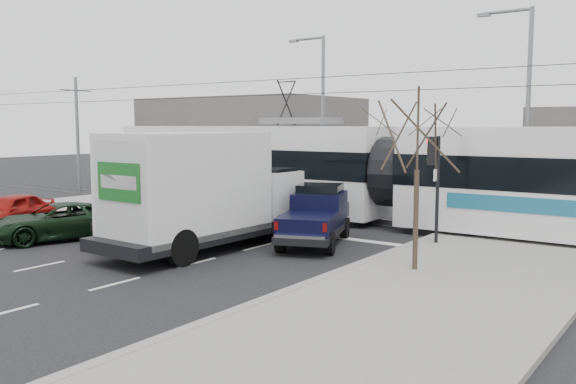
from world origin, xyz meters
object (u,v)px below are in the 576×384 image
Objects in this scene: traffic_signal at (434,166)px; silver_pickup at (205,206)px; bare_tree at (418,137)px; street_lamp_near at (524,101)px; navy_pickup at (317,215)px; red_car at (9,211)px; street_lamp_far at (320,107)px; box_truck at (202,192)px; tram at (394,174)px; green_car at (57,221)px.

silver_pickup is (-7.19, -3.54, -1.53)m from traffic_signal.
bare_tree reaches higher than silver_pickup.
traffic_signal is 0.40× the size of street_lamp_near.
bare_tree is 0.56× the size of street_lamp_near.
silver_pickup is at bearing -153.79° from traffic_signal.
red_car is (-11.46, -4.69, -0.28)m from navy_pickup.
traffic_signal is 0.40× the size of street_lamp_far.
silver_pickup is at bearing -176.56° from navy_pickup.
silver_pickup is at bearing 132.41° from box_truck.
green_car is at bearing -132.30° from tram.
green_car is (-7.96, -4.86, -0.33)m from navy_pickup.
box_truck is 1.87× the size of red_car.
green_car is at bearing -161.40° from box_truck.
street_lamp_near is 14.20m from silver_pickup.
navy_pickup is 1.07× the size of green_car.
tram is (7.75, -6.54, -2.97)m from street_lamp_far.
navy_pickup is at bearing -97.92° from tram.
street_lamp_near reaches higher than traffic_signal.
traffic_signal reaches higher than red_car.
navy_pickup reaches higher than red_car.
traffic_signal is 0.86× the size of red_car.
green_car is at bearing -149.77° from traffic_signal.
box_truck is at bearing -111.64° from tram.
box_truck is at bearing -71.97° from street_lamp_far.
street_lamp_near is 11.10m from navy_pickup.
green_car is 3.50m from red_car.
street_lamp_near is 1.90× the size of green_car.
navy_pickup is (-3.52, -1.83, -1.75)m from traffic_signal.
silver_pickup is (-4.28, -6.50, -0.93)m from tram.
street_lamp_far reaches higher than traffic_signal.
box_truck reaches higher than red_car.
bare_tree is 8.21m from tram.
bare_tree is 0.17× the size of tram.
street_lamp_far is (-11.50, 2.00, 0.00)m from street_lamp_near.
box_truck is at bearing -8.61° from red_car.
red_car is (-7.78, -2.98, -0.50)m from silver_pickup.
tram is (-4.04, 6.96, -1.65)m from bare_tree.
navy_pickup is (-4.64, 2.17, -2.80)m from bare_tree.
green_car is at bearing -130.97° from street_lamp_near.
box_truck reaches higher than traffic_signal.
green_car is (-12.61, -2.69, -3.14)m from bare_tree.
street_lamp_far is at bearing 105.99° from green_car.
street_lamp_near is 14.56m from box_truck.
street_lamp_near and street_lamp_far have the same top height.
tram is at bearing 61.29° from navy_pickup.
navy_pickup is at bearing 50.28° from green_car.
traffic_signal is at bearing 5.18° from red_car.
silver_pickup is 4.06m from navy_pickup.
street_lamp_near is 19.32m from green_car.
street_lamp_far reaches higher than green_car.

